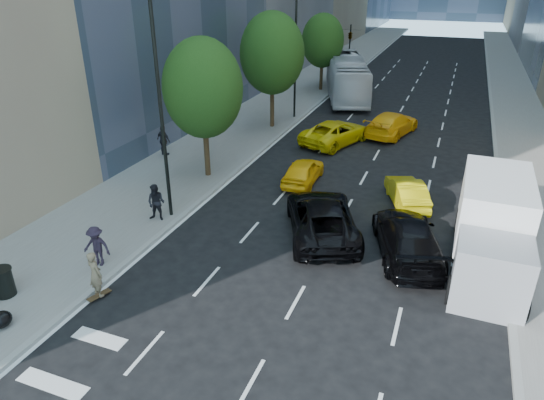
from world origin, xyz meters
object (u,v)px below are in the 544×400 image
at_px(black_sedan_mercedes, 408,238).
at_px(trash_can, 3,283).
at_px(box_truck, 493,227).
at_px(black_sedan_lincoln, 322,217).
at_px(city_bus, 347,77).
at_px(skateboarder, 96,277).

xyz_separation_m(black_sedan_mercedes, trash_can, (-12.81, -8.02, -0.16)).
bearing_deg(box_truck, black_sedan_lincoln, -179.78).
xyz_separation_m(city_bus, trash_can, (-4.17, -34.05, -1.13)).
bearing_deg(skateboarder, city_bus, -73.95).
bearing_deg(city_bus, box_truck, -83.21).
bearing_deg(trash_can, skateboarder, 21.81).
height_order(black_sedan_mercedes, box_truck, box_truck).
bearing_deg(black_sedan_lincoln, trash_can, 20.09).
relative_size(skateboarder, black_sedan_mercedes, 0.31).
bearing_deg(skateboarder, black_sedan_mercedes, -127.14).
bearing_deg(skateboarder, box_truck, -132.62).
xyz_separation_m(black_sedan_lincoln, trash_can, (-9.11, -8.47, -0.17)).
bearing_deg(city_bus, black_sedan_lincoln, -96.69).
relative_size(skateboarder, black_sedan_lincoln, 0.29).
distance_m(box_truck, trash_can, 17.94).
distance_m(city_bus, trash_can, 34.33).
height_order(skateboarder, black_sedan_lincoln, skateboarder).
height_order(black_sedan_mercedes, trash_can, black_sedan_mercedes).
distance_m(black_sedan_lincoln, city_bus, 26.07).
distance_m(black_sedan_lincoln, black_sedan_mercedes, 3.73).
distance_m(skateboarder, black_sedan_mercedes, 11.93).
height_order(skateboarder, trash_can, skateboarder).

